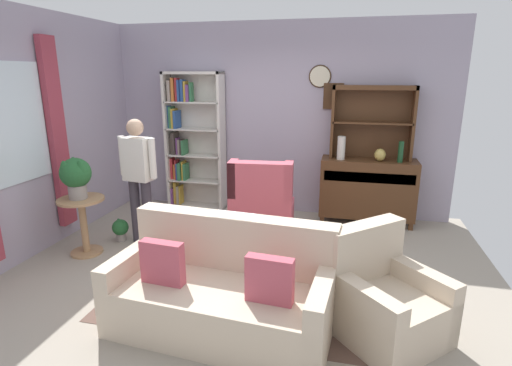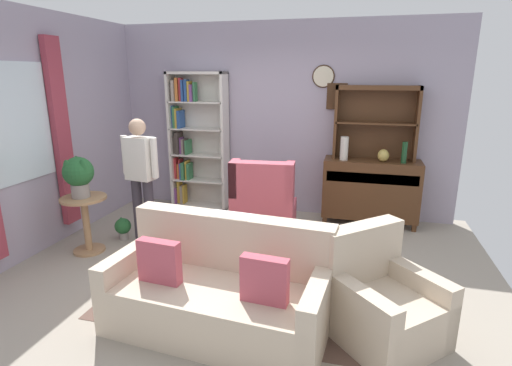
{
  "view_description": "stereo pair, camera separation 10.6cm",
  "coord_description": "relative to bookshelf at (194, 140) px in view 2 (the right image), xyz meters",
  "views": [
    {
      "loc": [
        1.03,
        -3.77,
        2.07
      ],
      "look_at": [
        0.1,
        0.2,
        0.95
      ],
      "focal_mm": 27.98,
      "sensor_mm": 36.0,
      "label": 1
    },
    {
      "loc": [
        1.14,
        -3.74,
        2.07
      ],
      "look_at": [
        0.1,
        0.2,
        0.95
      ],
      "focal_mm": 27.98,
      "sensor_mm": 36.0,
      "label": 2
    }
  ],
  "objects": [
    {
      "name": "vase_tall",
      "position": [
        2.28,
        -0.17,
        0.01
      ],
      "size": [
        0.11,
        0.11,
        0.32
      ],
      "primitive_type": "cylinder",
      "color": "beige",
      "rests_on": "sideboard"
    },
    {
      "name": "plant_stand",
      "position": [
        -0.59,
        -1.92,
        -0.65
      ],
      "size": [
        0.52,
        0.52,
        0.68
      ],
      "color": "#A87F56",
      "rests_on": "ground_plane"
    },
    {
      "name": "sideboard",
      "position": [
        2.67,
        -0.09,
        -0.56
      ],
      "size": [
        1.3,
        0.45,
        0.92
      ],
      "color": "#4C2D19",
      "rests_on": "ground_plane"
    },
    {
      "name": "potted_plant_large",
      "position": [
        -0.61,
        -1.93,
        -0.11
      ],
      "size": [
        0.34,
        0.34,
        0.47
      ],
      "color": "gray",
      "rests_on": "plant_stand"
    },
    {
      "name": "bookshelf",
      "position": [
        0.0,
        0.0,
        0.0
      ],
      "size": [
        0.9,
        0.3,
        2.1
      ],
      "color": "silver",
      "rests_on": "ground_plane"
    },
    {
      "name": "bottle_wine",
      "position": [
        3.06,
        -0.17,
        -0.01
      ],
      "size": [
        0.07,
        0.07,
        0.29
      ],
      "primitive_type": "cylinder",
      "color": "#194223",
      "rests_on": "sideboard"
    },
    {
      "name": "area_rug",
      "position": [
        1.55,
        -2.24,
        -1.07
      ],
      "size": [
        2.69,
        1.79,
        0.01
      ],
      "primitive_type": "cube",
      "color": "brown",
      "rests_on": "ground_plane"
    },
    {
      "name": "sideboard_hutch",
      "position": [
        2.67,
        0.02,
        0.49
      ],
      "size": [
        1.1,
        0.26,
        1.0
      ],
      "color": "#4C2D19",
      "rests_on": "sideboard"
    },
    {
      "name": "wingback_chair",
      "position": [
        1.35,
        -0.97,
        -0.69
      ],
      "size": [
        0.85,
        0.87,
        1.05
      ],
      "color": "#B74C5B",
      "rests_on": "ground_plane"
    },
    {
      "name": "vase_round",
      "position": [
        2.8,
        -0.15,
        -0.07
      ],
      "size": [
        0.15,
        0.15,
        0.17
      ],
      "primitive_type": "ellipsoid",
      "color": "tan",
      "rests_on": "sideboard"
    },
    {
      "name": "couch_floral",
      "position": [
        1.44,
        -2.9,
        -0.76
      ],
      "size": [
        1.86,
        1.0,
        0.9
      ],
      "color": "beige",
      "rests_on": "ground_plane"
    },
    {
      "name": "ground_plane",
      "position": [
        1.35,
        -1.94,
        -1.08
      ],
      "size": [
        5.4,
        4.6,
        0.02
      ],
      "primitive_type": "cube",
      "color": "#9E9384"
    },
    {
      "name": "armchair_floral",
      "position": [
        2.73,
        -2.7,
        -0.78
      ],
      "size": [
        1.08,
        1.08,
        0.88
      ],
      "color": "beige",
      "rests_on": "ground_plane"
    },
    {
      "name": "person_reading",
      "position": [
        -0.08,
        -1.48,
        -0.16
      ],
      "size": [
        0.53,
        0.25,
        1.56
      ],
      "color": "#38333D",
      "rests_on": "ground_plane"
    },
    {
      "name": "wall_left",
      "position": [
        -1.17,
        -1.97,
        0.33
      ],
      "size": [
        0.16,
        4.2,
        2.8
      ],
      "color": "#A399AD",
      "rests_on": "ground_plane"
    },
    {
      "name": "potted_plant_small",
      "position": [
        -0.39,
        -1.49,
        -0.91
      ],
      "size": [
        0.21,
        0.21,
        0.28
      ],
      "color": "gray",
      "rests_on": "ground_plane"
    },
    {
      "name": "wall_back",
      "position": [
        1.35,
        0.19,
        0.33
      ],
      "size": [
        5.0,
        0.09,
        2.8
      ],
      "color": "#A399AD",
      "rests_on": "ground_plane"
    }
  ]
}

